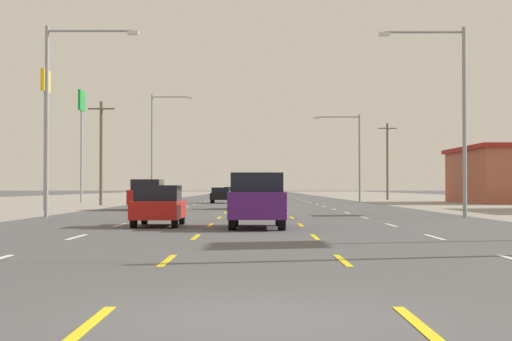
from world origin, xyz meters
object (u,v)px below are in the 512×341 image
at_px(suv_far_left_mid, 148,194).
at_px(suv_center_turn_nearest, 257,199).
at_px(pole_sign_left_row_2, 82,116).
at_px(streetlight_right_row_1, 354,150).
at_px(sedan_center_turn_distant_a, 257,192).
at_px(suv_inner_right_distant_b, 275,190).
at_px(streetlight_right_row_0, 455,106).
at_px(pole_sign_left_row_1, 45,108).
at_px(sedan_inner_left_far, 221,195).
at_px(hatchback_center_turn_farther, 257,193).
at_px(hatchback_inner_left_farthest, 230,192).
at_px(streetlight_left_row_1, 156,140).
at_px(streetlight_left_row_0, 57,105).
at_px(suv_center_turn_midfar, 254,194).
at_px(hatchback_inner_left_near, 159,206).

bearing_deg(suv_far_left_mid, suv_center_turn_nearest, -72.97).
bearing_deg(suv_far_left_mid, pole_sign_left_row_2, 110.37).
bearing_deg(streetlight_right_row_1, suv_far_left_mid, -122.67).
bearing_deg(streetlight_right_row_1, sedan_center_turn_distant_a, 100.34).
distance_m(suv_far_left_mid, suv_inner_right_distant_b, 86.24).
relative_size(streetlight_right_row_0, streetlight_right_row_1, 1.08).
bearing_deg(pole_sign_left_row_2, pole_sign_left_row_1, -82.35).
distance_m(sedan_inner_left_far, sedan_center_turn_distant_a, 54.94).
bearing_deg(hatchback_center_turn_farther, pole_sign_left_row_2, -125.75).
relative_size(sedan_center_turn_distant_a, streetlight_right_row_0, 0.49).
bearing_deg(hatchback_inner_left_farthest, pole_sign_left_row_1, -99.48).
bearing_deg(pole_sign_left_row_1, sedan_center_turn_distant_a, 79.72).
distance_m(pole_sign_left_row_1, streetlight_right_row_0, 27.16).
bearing_deg(streetlight_right_row_0, suv_far_left_mid, 141.53).
xyz_separation_m(streetlight_right_row_0, streetlight_left_row_1, (-19.48, 39.26, 0.65)).
bearing_deg(streetlight_left_row_0, sedan_center_turn_distant_a, 83.80).
relative_size(sedan_inner_left_far, hatchback_center_turn_farther, 1.15).
xyz_separation_m(suv_inner_right_distant_b, pole_sign_left_row_1, (-17.07, -85.35, 5.62)).
distance_m(suv_center_turn_nearest, suv_far_left_mid, 24.22).
xyz_separation_m(suv_center_turn_nearest, hatchback_inner_left_farthest, (-3.73, 84.06, -0.24)).
height_order(suv_center_turn_midfar, hatchback_center_turn_farther, suv_center_turn_midfar).
relative_size(streetlight_left_row_0, streetlight_right_row_0, 1.01).
bearing_deg(hatchback_center_turn_farther, streetlight_left_row_0, -98.43).
height_order(suv_center_turn_midfar, streetlight_left_row_0, streetlight_left_row_0).
xyz_separation_m(suv_far_left_mid, hatchback_inner_left_farthest, (3.36, 60.91, -0.24)).
xyz_separation_m(sedan_inner_left_far, sedan_center_turn_distant_a, (3.49, 54.83, 0.00)).
xyz_separation_m(suv_inner_right_distant_b, pole_sign_left_row_2, (-20.84, -57.25, 7.60)).
relative_size(hatchback_center_turn_farther, hatchback_inner_left_farthest, 1.00).
distance_m(hatchback_inner_left_near, sedan_center_turn_distant_a, 99.57).
height_order(hatchback_inner_left_farthest, sedan_center_turn_distant_a, hatchback_inner_left_farthest).
distance_m(hatchback_inner_left_near, streetlight_left_row_1, 48.64).
xyz_separation_m(suv_center_turn_midfar, streetlight_right_row_0, (9.78, -15.64, 4.39)).
relative_size(pole_sign_left_row_2, streetlight_left_row_0, 1.20).
height_order(sedan_center_turn_distant_a, streetlight_left_row_0, streetlight_left_row_0).
height_order(hatchback_inner_left_near, suv_inner_right_distant_b, suv_inner_right_distant_b).
xyz_separation_m(sedan_center_turn_distant_a, streetlight_left_row_0, (-9.86, -90.80, 4.72)).
distance_m(sedan_center_turn_distant_a, streetlight_right_row_0, 91.42).
relative_size(suv_center_turn_nearest, hatchback_inner_left_near, 1.26).
bearing_deg(sedan_center_turn_distant_a, streetlight_right_row_0, -84.03).
bearing_deg(streetlight_left_row_1, suv_inner_right_distant_b, 77.66).
distance_m(pole_sign_left_row_1, pole_sign_left_row_2, 28.42).
distance_m(hatchback_inner_left_farthest, sedan_center_turn_distant_a, 17.05).
bearing_deg(suv_inner_right_distant_b, suv_center_turn_nearest, -91.69).
xyz_separation_m(hatchback_center_turn_farther, suv_inner_right_distant_b, (3.09, 32.58, 0.24)).
xyz_separation_m(suv_far_left_mid, pole_sign_left_row_1, (-6.76, 0.27, 5.62)).
xyz_separation_m(sedan_center_turn_distant_a, suv_inner_right_distant_b, (3.06, 8.12, 0.27)).
relative_size(sedan_inner_left_far, pole_sign_left_row_1, 0.49).
relative_size(suv_center_turn_midfar, sedan_center_turn_distant_a, 1.09).
height_order(suv_far_left_mid, hatchback_inner_left_farthest, suv_far_left_mid).
distance_m(hatchback_inner_left_farthest, streetlight_left_row_0, 74.59).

